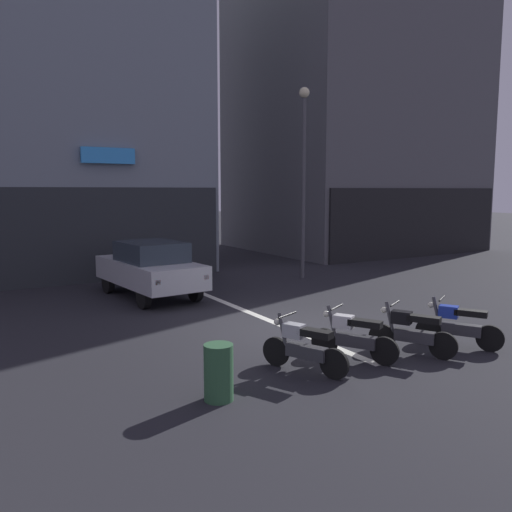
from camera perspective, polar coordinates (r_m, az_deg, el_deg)
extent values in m
plane|color=#232328|center=(11.98, 3.33, -7.82)|extent=(120.00, 120.00, 0.00)
cube|color=silver|center=(17.17, -7.87, -3.26)|extent=(0.20, 18.00, 0.01)
cube|color=gray|center=(23.58, -18.97, 24.59)|extent=(8.02, 8.30, 20.59)
cube|color=#292C30|center=(18.44, -15.25, 2.28)|extent=(7.69, 0.10, 3.20)
cube|color=#3399F2|center=(18.31, -15.87, 10.52)|extent=(1.78, 0.16, 0.53)
cube|color=#56565B|center=(29.38, 10.52, 17.40)|extent=(10.89, 9.60, 16.73)
cube|color=black|center=(25.46, 17.34, 3.49)|extent=(10.45, 0.10, 3.20)
cylinder|color=black|center=(16.41, -15.87, -2.83)|extent=(0.24, 0.65, 0.64)
cylinder|color=black|center=(16.99, -10.95, -2.35)|extent=(0.24, 0.65, 0.64)
cylinder|color=black|center=(14.04, -12.20, -4.39)|extent=(0.24, 0.65, 0.64)
cylinder|color=black|center=(14.71, -6.66, -3.75)|extent=(0.24, 0.65, 0.64)
cube|color=#B7BABF|center=(15.44, -11.56, -1.71)|extent=(2.14, 4.25, 0.66)
cube|color=#2D3842|center=(15.22, -11.38, 0.49)|extent=(1.73, 2.11, 0.56)
cube|color=red|center=(13.33, -10.73, -2.87)|extent=(0.15, 0.07, 0.12)
cube|color=red|center=(13.97, -5.50, -2.31)|extent=(0.15, 0.07, 0.12)
cylinder|color=#47474C|center=(18.34, 5.19, 7.20)|extent=(0.14, 0.14, 6.22)
sphere|color=beige|center=(18.64, 5.31, 17.37)|extent=(0.36, 0.36, 0.36)
cylinder|color=black|center=(9.40, 2.20, -10.39)|extent=(0.28, 0.50, 0.52)
cylinder|color=black|center=(8.86, 8.56, -11.59)|extent=(0.28, 0.50, 0.52)
cube|color=#38383D|center=(9.06, 5.56, -10.38)|extent=(0.48, 0.75, 0.22)
cube|color=black|center=(8.88, 6.48, -8.39)|extent=(0.45, 0.64, 0.12)
cube|color=#B2B5BA|center=(9.09, 4.17, -8.13)|extent=(0.35, 0.42, 0.24)
cylinder|color=#4C4C51|center=(9.22, 3.00, -8.34)|extent=(0.16, 0.25, 0.70)
cylinder|color=black|center=(9.10, 3.44, -6.46)|extent=(0.52, 0.26, 0.04)
sphere|color=silver|center=(9.24, 2.34, -7.22)|extent=(0.12, 0.12, 0.12)
cylinder|color=black|center=(10.05, 7.50, -9.28)|extent=(0.32, 0.49, 0.52)
cylinder|color=black|center=(9.69, 13.88, -10.07)|extent=(0.32, 0.49, 0.52)
cube|color=#38383D|center=(9.81, 10.92, -9.10)|extent=(0.53, 0.74, 0.22)
cube|color=black|center=(9.67, 11.86, -7.21)|extent=(0.49, 0.63, 0.12)
cube|color=silver|center=(9.80, 9.54, -7.07)|extent=(0.37, 0.42, 0.24)
cylinder|color=#4C4C51|center=(9.90, 8.34, -7.32)|extent=(0.18, 0.24, 0.70)
cylinder|color=black|center=(9.79, 8.82, -5.55)|extent=(0.50, 0.30, 0.04)
sphere|color=silver|center=(9.90, 7.68, -6.30)|extent=(0.12, 0.12, 0.12)
cylinder|color=black|center=(10.56, 13.61, -8.61)|extent=(0.31, 0.49, 0.52)
cylinder|color=black|center=(10.30, 19.81, -9.24)|extent=(0.31, 0.49, 0.52)
cube|color=#38383D|center=(10.38, 16.96, -8.38)|extent=(0.53, 0.74, 0.22)
cube|color=black|center=(10.26, 17.89, -6.57)|extent=(0.48, 0.63, 0.12)
cube|color=black|center=(10.36, 15.64, -6.47)|extent=(0.37, 0.42, 0.24)
cylinder|color=#4C4C51|center=(10.43, 14.46, -6.73)|extent=(0.18, 0.24, 0.70)
cylinder|color=black|center=(10.34, 14.94, -5.03)|extent=(0.50, 0.30, 0.04)
sphere|color=silver|center=(10.42, 13.82, -5.76)|extent=(0.12, 0.12, 0.12)
cylinder|color=black|center=(11.28, 18.35, -7.76)|extent=(0.32, 0.48, 0.52)
cylinder|color=black|center=(11.14, 24.23, -8.23)|extent=(0.32, 0.48, 0.52)
cube|color=#38383D|center=(11.16, 21.55, -7.48)|extent=(0.55, 0.74, 0.22)
cube|color=black|center=(11.06, 22.45, -5.78)|extent=(0.49, 0.63, 0.12)
cube|color=#233DB7|center=(11.12, 20.31, -5.73)|extent=(0.37, 0.42, 0.24)
cylinder|color=#4C4C51|center=(11.16, 19.19, -5.98)|extent=(0.18, 0.24, 0.70)
cylinder|color=black|center=(11.09, 19.66, -4.39)|extent=(0.49, 0.31, 0.04)
sphere|color=silver|center=(11.15, 18.58, -5.09)|extent=(0.12, 0.12, 0.12)
cylinder|color=#2D5938|center=(7.91, -4.11, -12.58)|extent=(0.44, 0.44, 0.85)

